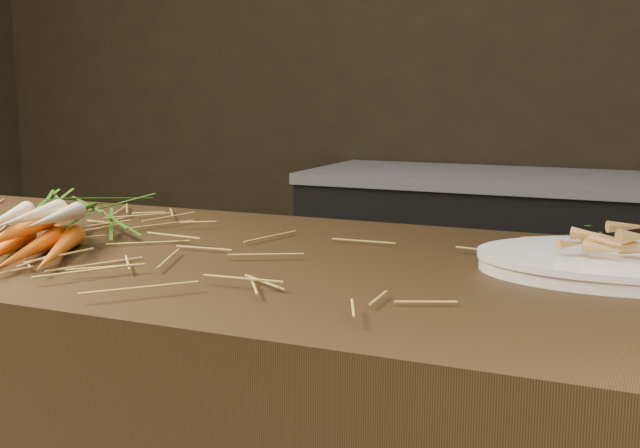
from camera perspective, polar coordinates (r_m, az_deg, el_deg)
The scene contains 5 objects.
back_counter at distance 2.99m, azimuth 16.49°, elevation -4.71°, with size 1.82×0.62×0.84m.
straw_bedding at distance 1.22m, azimuth -9.16°, elevation -1.35°, with size 1.40×0.60×0.02m, color #A68138, non-canonical shape.
root_veg_bunch at distance 1.31m, azimuth -18.13°, elevation 0.45°, with size 0.31×0.46×0.09m.
serving_platter at distance 1.12m, azimuth 21.26°, elevation -2.81°, with size 0.39×0.26×0.02m, color white, non-canonical shape.
roasted_veg_heap at distance 1.12m, azimuth 21.36°, elevation -1.19°, with size 0.19×0.14×0.04m, color #B88A39, non-canonical shape.
Camera 1 is at (0.66, -0.70, 1.14)m, focal length 45.00 mm.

